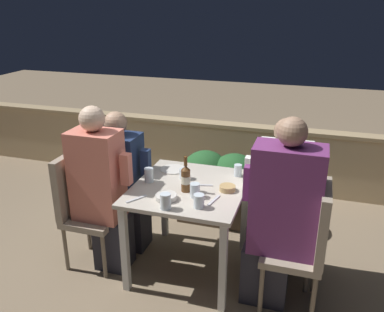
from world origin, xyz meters
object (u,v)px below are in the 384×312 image
at_px(chair_right_near, 308,239).
at_px(chair_left_far, 102,185).
at_px(beer_bottle, 185,178).
at_px(potted_plant, 111,171).
at_px(chair_left_near, 81,201).
at_px(person_coral_top, 102,190).
at_px(person_white_polo, 277,200).
at_px(person_navy_jumper, 123,181).
at_px(person_purple_stripe, 280,216).
at_px(chair_right_far, 303,215).

bearing_deg(chair_right_near, chair_left_far, 168.84).
bearing_deg(beer_bottle, potted_plant, 141.91).
relative_size(chair_left_near, potted_plant, 1.46).
relative_size(chair_left_far, potted_plant, 1.46).
bearing_deg(chair_left_near, potted_plant, 104.65).
height_order(person_coral_top, person_white_polo, person_coral_top).
height_order(chair_left_near, person_navy_jumper, person_navy_jumper).
bearing_deg(person_navy_jumper, person_purple_stripe, -14.33).
xyz_separation_m(person_navy_jumper, potted_plant, (-0.46, 0.62, -0.22)).
relative_size(person_purple_stripe, chair_right_far, 1.48).
relative_size(chair_left_far, beer_bottle, 3.44).
distance_m(chair_right_near, potted_plant, 2.22).
height_order(chair_left_near, person_white_polo, person_white_polo).
bearing_deg(beer_bottle, person_white_polo, 19.36).
distance_m(person_coral_top, chair_left_far, 0.38).
height_order(chair_right_near, person_white_polo, person_white_polo).
height_order(person_coral_top, beer_bottle, person_coral_top).
relative_size(person_coral_top, person_white_polo, 1.04).
relative_size(chair_right_near, potted_plant, 1.46).
xyz_separation_m(person_navy_jumper, person_purple_stripe, (1.34, -0.34, 0.08)).
bearing_deg(chair_left_near, chair_right_near, -1.01).
height_order(person_navy_jumper, chair_right_near, person_navy_jumper).
bearing_deg(person_navy_jumper, beer_bottle, -20.81).
bearing_deg(chair_left_far, person_navy_jumper, 0.00).
bearing_deg(person_purple_stripe, chair_left_far, 167.47).
bearing_deg(beer_bottle, chair_right_near, -6.40).
height_order(chair_left_far, person_white_polo, person_white_polo).
relative_size(person_white_polo, potted_plant, 2.00).
xyz_separation_m(person_purple_stripe, potted_plant, (-1.80, 0.96, -0.30)).
relative_size(chair_right_near, chair_right_far, 1.00).
bearing_deg(potted_plant, chair_left_near, -75.35).
height_order(person_coral_top, person_purple_stripe, person_purple_stripe).
bearing_deg(person_purple_stripe, potted_plant, 151.94).
bearing_deg(person_coral_top, person_navy_jumper, 85.87).
height_order(person_purple_stripe, person_white_polo, person_purple_stripe).
bearing_deg(person_purple_stripe, person_navy_jumper, 165.67).
bearing_deg(chair_left_far, person_coral_top, -60.34).
relative_size(person_white_polo, beer_bottle, 4.71).
bearing_deg(person_white_polo, chair_right_near, -53.01).
relative_size(chair_left_near, person_navy_jumper, 0.77).
relative_size(chair_right_far, potted_plant, 1.46).
xyz_separation_m(chair_left_near, chair_right_near, (1.75, -0.03, 0.00)).
bearing_deg(chair_left_near, person_navy_jumper, 54.91).
relative_size(person_coral_top, person_purple_stripe, 0.97).
bearing_deg(chair_right_far, chair_right_near, -81.25).
bearing_deg(chair_right_near, beer_bottle, 173.60).
height_order(chair_left_far, beer_bottle, beer_bottle).
distance_m(person_purple_stripe, chair_right_far, 0.39).
relative_size(person_coral_top, chair_right_far, 1.43).
xyz_separation_m(person_coral_top, chair_right_far, (1.51, 0.30, -0.13)).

